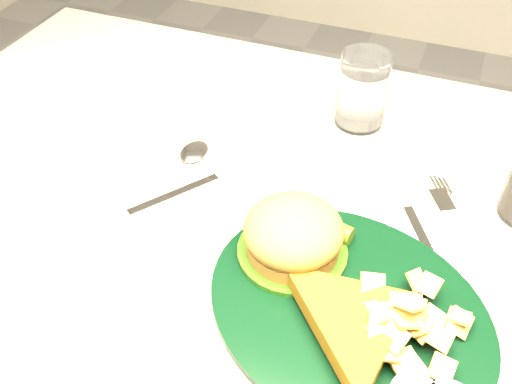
% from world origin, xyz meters
% --- Properties ---
extents(dinner_plate, '(0.38, 0.35, 0.07)m').
position_xyz_m(dinner_plate, '(0.09, -0.09, 0.78)').
color(dinner_plate, black).
rests_on(dinner_plate, table).
extents(water_glass, '(0.08, 0.08, 0.11)m').
position_xyz_m(water_glass, '(0.02, 0.23, 0.80)').
color(water_glass, silver).
rests_on(water_glass, table).
extents(fork_napkin, '(0.20, 0.21, 0.01)m').
position_xyz_m(fork_napkin, '(0.16, 0.03, 0.76)').
color(fork_napkin, white).
rests_on(fork_napkin, table).
extents(spoon, '(0.14, 0.16, 0.01)m').
position_xyz_m(spoon, '(-0.15, -0.00, 0.76)').
color(spoon, silver).
rests_on(spoon, table).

